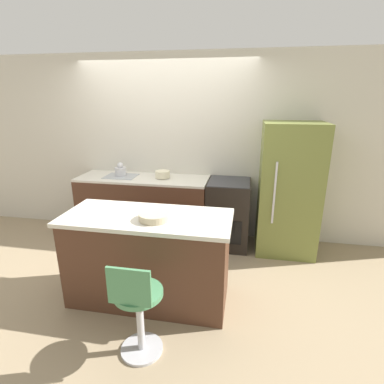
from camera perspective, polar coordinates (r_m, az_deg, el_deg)
The scene contains 10 objects.
ground_plane at distance 4.26m, azimuth -6.65°, elevation -10.64°, with size 14.00×14.00×0.00m, color #998466.
wall_back at distance 4.44m, azimuth -4.77°, elevation 8.39°, with size 8.00×0.06×2.60m.
back_counter at distance 4.44m, azimuth -9.10°, elevation -3.02°, with size 1.86×0.61×0.93m.
kitchen_island at distance 3.13m, azimuth -8.25°, elevation -12.29°, with size 1.64×0.70×0.92m.
oven_range at distance 4.20m, azimuth 6.88°, elevation -4.10°, with size 0.57×0.62×0.93m.
refrigerator at distance 4.09m, azimuth 17.92°, elevation 0.42°, with size 0.75×0.66×1.72m.
stool_chair at distance 2.56m, azimuth -10.25°, elevation -21.20°, with size 0.39×0.39×0.88m.
kettle at distance 4.42m, azimuth -13.46°, elevation 4.02°, with size 0.16×0.16×0.19m.
mixing_bowl at distance 4.21m, azimuth -5.63°, elevation 3.39°, with size 0.20×0.20×0.10m.
fruit_bowl at distance 2.81m, azimuth -7.15°, elevation -4.62°, with size 0.30×0.30×0.07m.
Camera 1 is at (1.16, -3.57, 2.03)m, focal length 28.00 mm.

